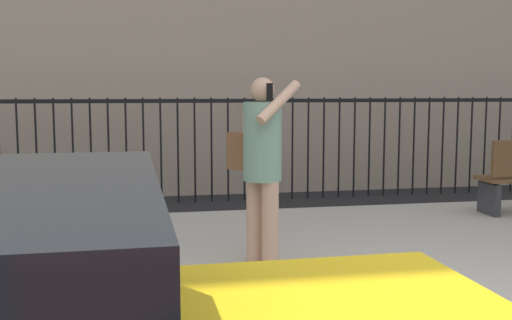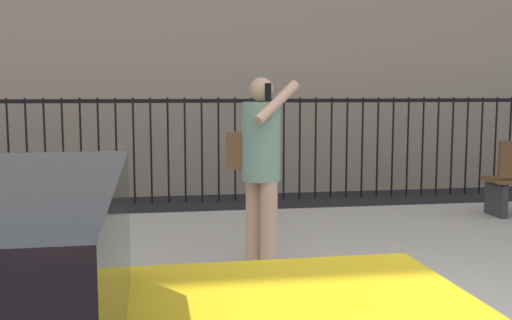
% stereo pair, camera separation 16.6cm
% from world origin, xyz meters
% --- Properties ---
extents(sidewalk, '(28.00, 4.40, 0.15)m').
position_xyz_m(sidewalk, '(0.00, 2.20, 0.07)').
color(sidewalk, '#B2ADA3').
rests_on(sidewalk, ground).
extents(iron_fence, '(12.03, 0.04, 1.60)m').
position_xyz_m(iron_fence, '(0.00, 5.90, 1.02)').
color(iron_fence, black).
rests_on(iron_fence, ground).
extents(pedestrian_on_phone, '(0.62, 0.72, 1.67)m').
position_xyz_m(pedestrian_on_phone, '(-0.67, 1.94, 1.12)').
color(pedestrian_on_phone, tan).
rests_on(pedestrian_on_phone, sidewalk).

